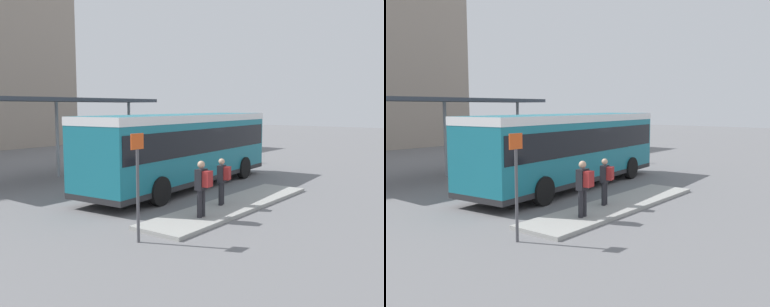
# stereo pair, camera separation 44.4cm
# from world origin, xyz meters

# --- Properties ---
(ground_plane) EXTENTS (120.00, 120.00, 0.00)m
(ground_plane) POSITION_xyz_m (0.00, 0.00, 0.00)
(ground_plane) COLOR slate
(curb_island) EXTENTS (8.29, 1.80, 0.12)m
(curb_island) POSITION_xyz_m (-1.95, -3.65, 0.06)
(curb_island) COLOR #9E9E99
(curb_island) RESTS_ON ground_plane
(city_bus) EXTENTS (11.22, 3.40, 3.14)m
(city_bus) POSITION_xyz_m (0.01, 0.00, 1.83)
(city_bus) COLOR #197284
(city_bus) RESTS_ON ground_plane
(pedestrian_waiting) EXTENTS (0.44, 0.47, 1.73)m
(pedestrian_waiting) POSITION_xyz_m (-4.05, -3.84, 1.11)
(pedestrian_waiting) COLOR #232328
(pedestrian_waiting) RESTS_ON curb_island
(pedestrian_companion) EXTENTS (0.44, 0.48, 1.60)m
(pedestrian_companion) POSITION_xyz_m (-2.30, -3.44, 1.04)
(pedestrian_companion) COLOR #232328
(pedestrian_companion) RESTS_ON curb_island
(bicycle_blue) EXTENTS (0.48, 1.65, 0.71)m
(bicycle_blue) POSITION_xyz_m (8.80, 1.83, 0.36)
(bicycle_blue) COLOR black
(bicycle_blue) RESTS_ON ground_plane
(bicycle_yellow) EXTENTS (0.48, 1.58, 0.68)m
(bicycle_yellow) POSITION_xyz_m (8.58, 2.48, 0.34)
(bicycle_yellow) COLOR black
(bicycle_yellow) RESTS_ON ground_plane
(bicycle_red) EXTENTS (0.48, 1.59, 0.69)m
(bicycle_red) POSITION_xyz_m (8.55, 3.13, 0.35)
(bicycle_red) COLOR black
(bicycle_red) RESTS_ON ground_plane
(bicycle_orange) EXTENTS (0.48, 1.76, 0.76)m
(bicycle_orange) POSITION_xyz_m (8.39, 3.79, 0.38)
(bicycle_orange) COLOR black
(bicycle_orange) RESTS_ON ground_plane
(station_shelter) EXTENTS (11.58, 2.82, 3.90)m
(station_shelter) POSITION_xyz_m (-1.65, 6.61, 3.72)
(station_shelter) COLOR #383D47
(station_shelter) RESTS_ON ground_plane
(platform_sign) EXTENTS (0.44, 0.08, 2.80)m
(platform_sign) POSITION_xyz_m (-6.72, -3.72, 1.56)
(platform_sign) COLOR #4C4C51
(platform_sign) RESTS_ON ground_plane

